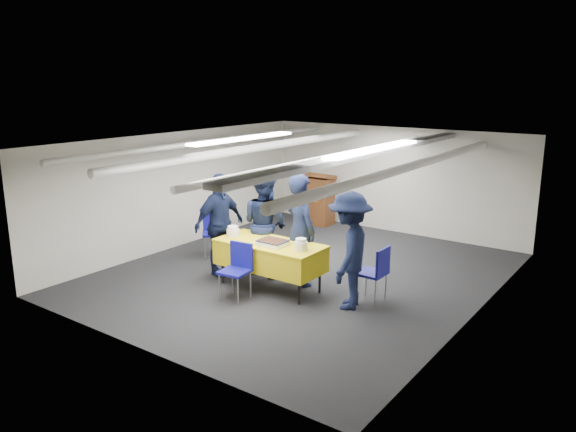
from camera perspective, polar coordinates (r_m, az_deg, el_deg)
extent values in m
plane|color=black|center=(9.84, 1.49, -5.86)|extent=(7.00, 7.00, 0.00)
cube|color=beige|center=(12.50, 10.61, 3.61)|extent=(6.00, 0.02, 2.30)
cube|color=beige|center=(11.43, -10.96, 2.66)|extent=(0.02, 7.00, 2.30)
cube|color=beige|center=(8.26, 18.93, -2.12)|extent=(0.02, 7.00, 2.30)
cube|color=silver|center=(9.32, 1.58, 7.52)|extent=(6.00, 7.00, 0.02)
cylinder|color=silver|center=(10.58, -7.49, 7.56)|extent=(0.10, 6.90, 0.10)
cylinder|color=silver|center=(9.87, -2.78, 6.98)|extent=(0.14, 6.90, 0.14)
cylinder|color=silver|center=(9.02, 4.74, 6.05)|extent=(0.10, 6.90, 0.10)
cylinder|color=silver|center=(8.44, 12.33, 4.97)|extent=(0.14, 6.90, 0.14)
cube|color=gray|center=(8.72, 8.15, 6.35)|extent=(0.28, 6.90, 0.08)
cube|color=white|center=(10.11, -4.58, 7.85)|extent=(0.25, 2.60, 0.04)
cube|color=white|center=(8.66, 8.75, 6.75)|extent=(0.25, 2.60, 0.04)
cube|color=#0C591E|center=(13.28, 3.24, 7.91)|extent=(0.30, 0.04, 0.12)
cylinder|color=black|center=(9.39, -6.64, -5.76)|extent=(0.04, 0.04, 0.36)
cylinder|color=black|center=(8.49, 1.13, -7.83)|extent=(0.04, 0.04, 0.36)
cylinder|color=black|center=(9.80, -4.38, -4.87)|extent=(0.04, 0.04, 0.36)
cylinder|color=black|center=(8.94, 3.24, -6.72)|extent=(0.04, 0.04, 0.36)
cube|color=yellow|center=(9.01, -1.85, -4.07)|extent=(1.76, 0.79, 0.39)
cube|color=yellow|center=(8.95, -1.86, -2.79)|extent=(1.78, 0.81, 0.03)
cube|color=white|center=(8.81, -1.57, -2.77)|extent=(0.44, 0.35, 0.05)
cube|color=black|center=(8.80, -1.57, -2.53)|extent=(0.42, 0.34, 0.02)
sphere|color=navy|center=(8.80, -3.21, -2.55)|extent=(0.04, 0.04, 0.04)
sphere|color=navy|center=(9.04, -1.94, -2.09)|extent=(0.04, 0.04, 0.04)
sphere|color=navy|center=(8.74, -2.71, -2.66)|extent=(0.04, 0.04, 0.04)
sphere|color=navy|center=(8.98, -1.45, -2.19)|extent=(0.04, 0.04, 0.04)
sphere|color=navy|center=(8.68, -2.21, -2.77)|extent=(0.04, 0.04, 0.04)
sphere|color=navy|center=(8.93, -0.96, -2.30)|extent=(0.04, 0.04, 0.04)
sphere|color=navy|center=(8.63, -1.70, -2.87)|extent=(0.04, 0.04, 0.04)
sphere|color=navy|center=(8.87, -0.45, -2.40)|extent=(0.04, 0.04, 0.04)
sphere|color=navy|center=(8.57, -1.19, -2.98)|extent=(0.04, 0.04, 0.04)
sphere|color=navy|center=(8.81, 0.06, -2.50)|extent=(0.04, 0.04, 0.04)
sphere|color=navy|center=(8.87, -2.97, -2.42)|extent=(0.04, 0.04, 0.04)
sphere|color=navy|center=(8.62, -0.78, -2.88)|extent=(0.04, 0.04, 0.04)
sphere|color=navy|center=(8.93, -2.65, -2.30)|extent=(0.04, 0.04, 0.04)
sphere|color=navy|center=(8.68, -0.46, -2.76)|extent=(0.04, 0.04, 0.04)
sphere|color=navy|center=(8.99, -2.34, -2.19)|extent=(0.04, 0.04, 0.04)
sphere|color=navy|center=(8.74, -0.16, -2.64)|extent=(0.04, 0.04, 0.04)
cylinder|color=white|center=(9.34, -5.60, -1.67)|extent=(0.21, 0.21, 0.12)
cylinder|color=white|center=(9.32, -5.61, -1.18)|extent=(0.17, 0.17, 0.05)
cylinder|color=white|center=(8.53, 1.32, -3.06)|extent=(0.20, 0.20, 0.13)
cylinder|color=white|center=(8.50, 1.33, -2.46)|extent=(0.16, 0.16, 0.05)
cube|color=brown|center=(12.99, 3.27, 1.52)|extent=(0.55, 0.45, 1.10)
cube|color=brown|center=(12.85, 3.24, 4.11)|extent=(0.62, 0.53, 0.21)
cylinder|color=gold|center=(12.76, 2.71, 1.99)|extent=(0.28, 0.02, 0.28)
cylinder|color=gray|center=(8.67, -6.97, -7.23)|extent=(0.02, 0.02, 0.43)
cylinder|color=gray|center=(8.48, -5.10, -7.67)|extent=(0.02, 0.02, 0.43)
cylinder|color=gray|center=(8.92, -5.66, -6.57)|extent=(0.02, 0.02, 0.43)
cylinder|color=gray|center=(8.74, -3.83, -6.97)|extent=(0.02, 0.02, 0.43)
cube|color=navy|center=(8.62, -5.42, -5.64)|extent=(0.46, 0.46, 0.04)
cube|color=navy|center=(8.70, -4.74, -3.92)|extent=(0.40, 0.08, 0.40)
cylinder|color=gray|center=(8.91, 7.93, -6.66)|extent=(0.02, 0.02, 0.43)
cylinder|color=gray|center=(8.63, 6.85, -7.31)|extent=(0.02, 0.02, 0.43)
cylinder|color=gray|center=(8.77, 9.90, -7.08)|extent=(0.02, 0.02, 0.43)
cylinder|color=gray|center=(8.49, 8.87, -7.76)|extent=(0.02, 0.02, 0.43)
cube|color=navy|center=(8.62, 8.44, -5.74)|extent=(0.42, 0.42, 0.04)
cube|color=navy|center=(8.47, 9.64, -4.57)|extent=(0.04, 0.40, 0.40)
cylinder|color=gray|center=(10.65, -8.43, -3.25)|extent=(0.02, 0.02, 0.43)
cylinder|color=gray|center=(10.64, -6.60, -3.19)|extent=(0.02, 0.02, 0.43)
cylinder|color=gray|center=(10.97, -8.41, -2.73)|extent=(0.02, 0.02, 0.43)
cylinder|color=gray|center=(10.97, -6.63, -2.68)|extent=(0.02, 0.02, 0.43)
cube|color=navy|center=(10.74, -7.55, -1.76)|extent=(0.59, 0.59, 0.04)
cube|color=navy|center=(10.87, -7.59, -0.38)|extent=(0.32, 0.30, 0.40)
imported|color=black|center=(9.11, 1.25, -1.38)|extent=(0.79, 0.66, 1.85)
imported|color=black|center=(9.64, -2.36, -0.77)|extent=(0.93, 0.76, 1.77)
imported|color=black|center=(9.65, -6.98, -0.86)|extent=(0.54, 1.08, 1.77)
imported|color=black|center=(8.23, 6.25, -3.51)|extent=(0.98, 1.27, 1.74)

